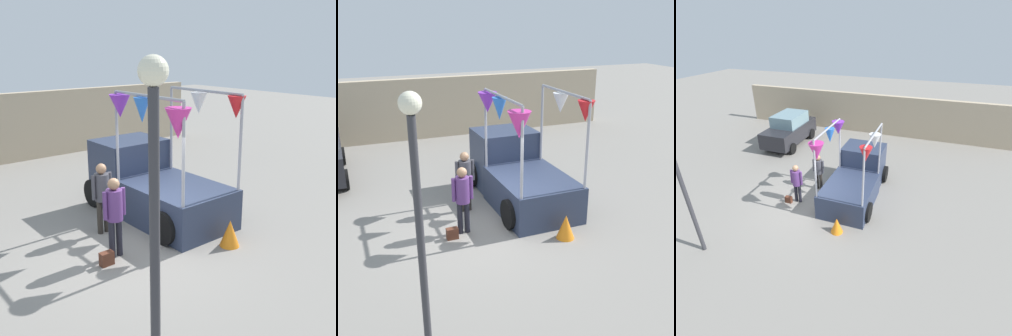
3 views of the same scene
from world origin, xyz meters
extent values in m
plane|color=gray|center=(0.00, 0.00, 0.00)|extent=(60.00, 60.00, 0.00)
cube|color=#2D3851|center=(1.56, 0.49, 0.50)|extent=(1.90, 2.60, 1.00)
cube|color=#2D3851|center=(1.56, 2.49, 0.90)|extent=(1.80, 1.40, 1.80)
cube|color=#8CB2C6|center=(1.56, 2.49, 1.35)|extent=(1.76, 1.37, 0.60)
cylinder|color=black|center=(0.61, 2.84, 0.38)|extent=(0.22, 0.76, 0.76)
cylinder|color=black|center=(2.51, 2.84, 0.38)|extent=(0.22, 0.76, 0.76)
cylinder|color=black|center=(0.61, -0.21, 0.38)|extent=(0.22, 0.76, 0.76)
cylinder|color=black|center=(2.51, -0.21, 0.38)|extent=(0.22, 0.76, 0.76)
cylinder|color=#A5A5AD|center=(0.69, 1.71, 2.11)|extent=(0.07, 0.07, 2.21)
cylinder|color=#A5A5AD|center=(2.43, 1.71, 2.11)|extent=(0.07, 0.07, 2.21)
cylinder|color=#A5A5AD|center=(0.69, -0.73, 2.11)|extent=(0.07, 0.07, 2.21)
cylinder|color=#A5A5AD|center=(2.43, -0.73, 2.11)|extent=(0.07, 0.07, 2.21)
cylinder|color=#A5A5AD|center=(0.69, 0.49, 3.21)|extent=(0.07, 2.44, 0.07)
cylinder|color=#A5A5AD|center=(2.43, 0.49, 3.21)|extent=(0.07, 2.44, 0.07)
cone|color=#D83399|center=(0.69, -0.56, 2.75)|extent=(0.77, 0.77, 0.63)
cone|color=red|center=(2.43, -0.56, 2.93)|extent=(0.53, 0.53, 0.51)
cone|color=blue|center=(0.69, 0.66, 2.89)|extent=(0.45, 0.45, 0.57)
cone|color=white|center=(2.43, 0.66, 2.91)|extent=(0.60, 0.60, 0.53)
cone|color=purple|center=(0.69, 1.54, 2.89)|extent=(0.62, 0.62, 0.54)
cube|color=#26262B|center=(-3.95, 5.28, 0.77)|extent=(1.70, 4.00, 0.90)
cube|color=#72939E|center=(-3.95, 5.43, 1.55)|extent=(1.50, 2.10, 0.66)
cylinder|color=black|center=(-4.80, 6.53, 0.32)|extent=(0.18, 0.64, 0.64)
cylinder|color=black|center=(-3.10, 6.53, 0.32)|extent=(0.18, 0.64, 0.64)
cylinder|color=black|center=(-4.80, 4.03, 0.32)|extent=(0.18, 0.64, 0.64)
cylinder|color=black|center=(-3.10, 4.03, 0.32)|extent=(0.18, 0.64, 0.64)
cylinder|color=black|center=(-0.63, -0.01, 0.41)|extent=(0.13, 0.13, 0.82)
cylinder|color=black|center=(-0.45, -0.01, 0.41)|extent=(0.13, 0.13, 0.82)
cylinder|color=#593372|center=(-0.54, -0.01, 1.14)|extent=(0.34, 0.34, 0.65)
sphere|color=#997051|center=(-0.54, -0.01, 1.59)|extent=(0.25, 0.25, 0.25)
cylinder|color=#593372|center=(-0.76, -0.01, 1.18)|extent=(0.09, 0.09, 0.58)
cylinder|color=#593372|center=(-0.32, -0.01, 1.18)|extent=(0.09, 0.09, 0.58)
cylinder|color=#2D2823|center=(-0.21, 1.17, 0.40)|extent=(0.13, 0.13, 0.81)
cylinder|color=#2D2823|center=(-0.03, 1.17, 0.40)|extent=(0.13, 0.13, 0.81)
cylinder|color=#3F3F47|center=(-0.12, 1.17, 1.13)|extent=(0.34, 0.34, 0.64)
sphere|color=#997051|center=(-0.12, 1.17, 1.57)|extent=(0.24, 0.24, 0.24)
cylinder|color=#3F3F47|center=(-0.34, 1.17, 1.16)|extent=(0.09, 0.09, 0.58)
cylinder|color=#3F3F47|center=(0.10, 1.17, 1.16)|extent=(0.09, 0.09, 0.58)
cube|color=#592D1E|center=(-0.89, -0.21, 0.14)|extent=(0.28, 0.16, 0.28)
cylinder|color=#333338|center=(-2.19, -3.47, 1.92)|extent=(0.12, 0.12, 3.84)
cube|color=tan|center=(0.00, 8.93, 1.30)|extent=(18.00, 0.36, 2.60)
cone|color=orange|center=(1.65, -1.21, 0.30)|extent=(0.56, 0.56, 0.60)
camera|label=1|loc=(-4.81, -6.86, 4.22)|focal=45.00mm
camera|label=2|loc=(-3.10, -9.00, 5.08)|focal=45.00mm
camera|label=3|loc=(4.32, -7.88, 6.56)|focal=28.00mm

